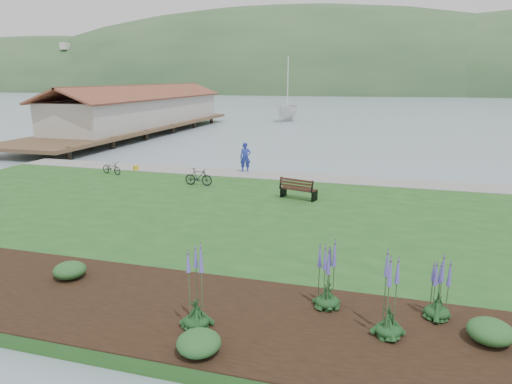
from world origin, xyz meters
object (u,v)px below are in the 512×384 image
park_bench (298,188)px  person (245,155)px  sailboat (287,121)px  bicycle_a (112,168)px

park_bench → person: 7.15m
park_bench → sailboat: size_ratio=0.07×
bicycle_a → person: bearing=-55.1°
park_bench → sailboat: bearing=118.5°
park_bench → bicycle_a: 12.57m
person → bicycle_a: bearing=-177.7°
park_bench → sailboat: 45.50m
person → sailboat: sailboat is taller
person → bicycle_a: (-7.82, -2.83, -0.71)m
person → sailboat: 39.22m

